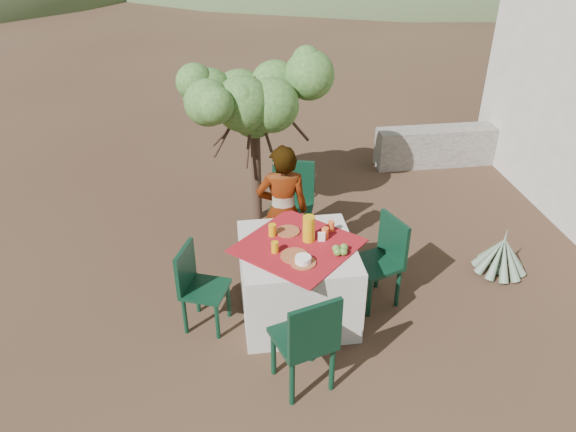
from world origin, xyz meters
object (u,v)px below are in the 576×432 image
object	(u,v)px
chair_left	(197,284)
shrub_tree	(259,105)
chair_far	(292,202)
person	(283,212)
chair_near	(308,339)
chair_right	(382,257)
agave	(501,256)
table	(297,279)
juice_pitcher	(309,229)

from	to	relation	value
chair_left	shrub_tree	xyz separation A→B (m)	(0.75, 1.89, 0.96)
chair_far	person	world-z (taller)	person
chair_near	chair_right	world-z (taller)	chair_near
chair_far	agave	xyz separation A→B (m)	(2.09, -0.80, -0.35)
chair_near	shrub_tree	distance (m)	2.94
chair_far	chair_near	world-z (taller)	chair_far
person	chair_near	bearing A→B (deg)	93.17
chair_right	person	world-z (taller)	person
chair_near	person	size ratio (longest dim) A/B	0.66
table	chair_far	xyz separation A→B (m)	(0.11, 1.15, 0.17)
shrub_tree	agave	size ratio (longest dim) A/B	3.05
chair_near	chair_left	world-z (taller)	chair_near
chair_right	shrub_tree	world-z (taller)	shrub_tree
chair_right	person	bearing A→B (deg)	-144.60
chair_near	person	bearing A→B (deg)	-108.06
chair_far	agave	bearing A→B (deg)	-4.50
person	shrub_tree	size ratio (longest dim) A/B	0.80
chair_left	juice_pitcher	bearing A→B (deg)	-63.02
chair_far	juice_pitcher	distance (m)	1.14
chair_right	juice_pitcher	bearing A→B (deg)	-108.41
agave	juice_pitcher	bearing A→B (deg)	-172.20
chair_far	person	bearing A→B (deg)	-92.48
agave	person	bearing A→B (deg)	171.57
table	chair_left	world-z (taller)	chair_left
chair_left	person	bearing A→B (deg)	-28.80
chair_near	juice_pitcher	bearing A→B (deg)	-117.24
chair_far	chair_right	distance (m)	1.28
table	shrub_tree	distance (m)	2.13
table	chair_near	size ratio (longest dim) A/B	1.38
chair_far	chair_left	xyz separation A→B (m)	(-1.02, -1.19, -0.09)
chair_far	agave	size ratio (longest dim) A/B	1.69
chair_near	chair_right	distance (m)	1.36
chair_near	agave	size ratio (longest dim) A/B	1.61
juice_pitcher	chair_left	bearing A→B (deg)	-174.15
chair_far	shrub_tree	bearing A→B (deg)	127.67
chair_far	agave	world-z (taller)	chair_far
chair_right	juice_pitcher	world-z (taller)	juice_pitcher
chair_near	chair_left	size ratio (longest dim) A/B	1.15
chair_near	chair_right	bearing A→B (deg)	-148.28
agave	chair_near	bearing A→B (deg)	-150.28
chair_near	agave	distance (m)	2.63
chair_left	chair_far	bearing A→B (deg)	-19.48
juice_pitcher	table	bearing A→B (deg)	-149.04
person	shrub_tree	xyz separation A→B (m)	(-0.11, 1.17, 0.70)
chair_right	juice_pitcher	distance (m)	0.82
juice_pitcher	chair_far	bearing A→B (deg)	89.78
chair_near	person	world-z (taller)	person
table	juice_pitcher	bearing A→B (deg)	30.96
person	agave	world-z (taller)	person
table	chair_left	size ratio (longest dim) A/B	1.59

